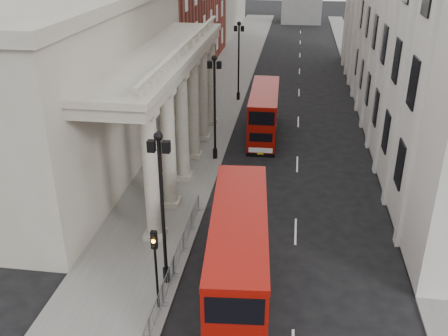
% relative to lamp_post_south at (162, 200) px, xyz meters
% --- Properties ---
extents(sidewalk_west, '(6.00, 140.00, 0.12)m').
position_rel_lamp_post_south_xyz_m(sidewalk_west, '(-2.40, 26.00, -4.85)').
color(sidewalk_west, slate).
rests_on(sidewalk_west, ground).
extents(sidewalk_east, '(3.00, 140.00, 0.12)m').
position_rel_lamp_post_south_xyz_m(sidewalk_east, '(14.10, 26.00, -4.85)').
color(sidewalk_east, slate).
rests_on(sidewalk_east, ground).
extents(kerb, '(0.20, 140.00, 0.14)m').
position_rel_lamp_post_south_xyz_m(kerb, '(0.55, 26.00, -4.84)').
color(kerb, slate).
rests_on(kerb, ground).
extents(portico_building, '(9.00, 28.00, 12.00)m').
position_rel_lamp_post_south_xyz_m(portico_building, '(-9.90, 14.00, 1.09)').
color(portico_building, gray).
rests_on(portico_building, ground).
extents(lamp_post_south, '(1.05, 0.44, 8.32)m').
position_rel_lamp_post_south_xyz_m(lamp_post_south, '(0.00, 0.00, 0.00)').
color(lamp_post_south, black).
rests_on(lamp_post_south, sidewalk_west).
extents(lamp_post_mid, '(1.05, 0.44, 8.32)m').
position_rel_lamp_post_south_xyz_m(lamp_post_mid, '(0.00, 16.00, 0.00)').
color(lamp_post_mid, black).
rests_on(lamp_post_mid, sidewalk_west).
extents(lamp_post_north, '(1.05, 0.44, 8.32)m').
position_rel_lamp_post_south_xyz_m(lamp_post_north, '(0.00, 32.00, 0.00)').
color(lamp_post_north, black).
rests_on(lamp_post_north, sidewalk_west).
extents(traffic_light, '(0.28, 0.33, 4.30)m').
position_rel_lamp_post_south_xyz_m(traffic_light, '(0.10, -2.02, -1.80)').
color(traffic_light, black).
rests_on(traffic_light, sidewalk_west).
extents(crowd_barriers, '(0.50, 18.75, 1.10)m').
position_rel_lamp_post_south_xyz_m(crowd_barriers, '(0.25, -1.77, -4.24)').
color(crowd_barriers, gray).
rests_on(crowd_barriers, sidewalk_west).
extents(bus_near, '(3.53, 11.06, 4.70)m').
position_rel_lamp_post_south_xyz_m(bus_near, '(3.80, -0.46, -2.46)').
color(bus_near, maroon).
rests_on(bus_near, ground).
extents(bus_far, '(2.61, 9.87, 4.24)m').
position_rel_lamp_post_south_xyz_m(bus_far, '(3.47, 21.84, -2.70)').
color(bus_far, maroon).
rests_on(bus_far, ground).
extents(pedestrian_a, '(0.78, 0.67, 1.82)m').
position_rel_lamp_post_south_xyz_m(pedestrian_a, '(-2.65, 7.83, -3.88)').
color(pedestrian_a, black).
rests_on(pedestrian_a, sidewalk_west).
extents(pedestrian_b, '(0.84, 0.67, 1.66)m').
position_rel_lamp_post_south_xyz_m(pedestrian_b, '(-2.89, 11.33, -3.96)').
color(pedestrian_b, black).
rests_on(pedestrian_b, sidewalk_west).
extents(pedestrian_c, '(1.05, 0.81, 1.91)m').
position_rel_lamp_post_south_xyz_m(pedestrian_c, '(-2.12, 17.07, -3.83)').
color(pedestrian_c, black).
rests_on(pedestrian_c, sidewalk_west).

